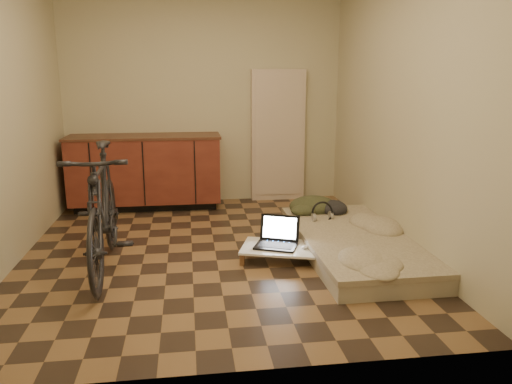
{
  "coord_description": "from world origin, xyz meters",
  "views": [
    {
      "loc": [
        -0.23,
        -4.48,
        1.62
      ],
      "look_at": [
        0.4,
        0.04,
        0.55
      ],
      "focal_mm": 35.0,
      "sensor_mm": 36.0,
      "label": 1
    }
  ],
  "objects": [
    {
      "name": "room_shell",
      "position": [
        0.0,
        0.0,
        1.3
      ],
      "size": [
        3.5,
        4.0,
        2.6
      ],
      "color": "brown",
      "rests_on": "ground"
    },
    {
      "name": "cabinets",
      "position": [
        -0.75,
        1.7,
        0.47
      ],
      "size": [
        1.84,
        0.62,
        0.91
      ],
      "color": "black",
      "rests_on": "ground"
    },
    {
      "name": "appliance_panel",
      "position": [
        0.95,
        1.94,
        0.85
      ],
      "size": [
        0.7,
        0.1,
        1.7
      ],
      "primitive_type": "cube",
      "color": "beige",
      "rests_on": "ground"
    },
    {
      "name": "bicycle",
      "position": [
        -0.94,
        -0.35,
        0.59
      ],
      "size": [
        0.62,
        1.84,
        1.18
      ],
      "primitive_type": "imported",
      "rotation": [
        0.0,
        0.0,
        0.05
      ],
      "color": "black",
      "rests_on": "ground"
    },
    {
      "name": "futon",
      "position": [
        1.3,
        -0.23,
        0.09
      ],
      "size": [
        1.01,
        2.09,
        0.18
      ],
      "rotation": [
        0.0,
        0.0,
        0.01
      ],
      "color": "#B1A88E",
      "rests_on": "ground"
    },
    {
      "name": "clothing_pile",
      "position": [
        1.17,
        0.65,
        0.29
      ],
      "size": [
        0.56,
        0.46,
        0.22
      ],
      "primitive_type": null,
      "rotation": [
        0.0,
        0.0,
        0.01
      ],
      "color": "#323620",
      "rests_on": "futon"
    },
    {
      "name": "headphones",
      "position": [
        1.12,
        0.29,
        0.26
      ],
      "size": [
        0.27,
        0.25,
        0.17
      ],
      "primitive_type": null,
      "rotation": [
        0.0,
        0.0,
        0.09
      ],
      "color": "black",
      "rests_on": "futon"
    },
    {
      "name": "lap_desk",
      "position": [
        0.59,
        -0.31,
        0.11
      ],
      "size": [
        0.83,
        0.66,
        0.12
      ],
      "rotation": [
        0.0,
        0.0,
        -0.3
      ],
      "color": "brown",
      "rests_on": "ground"
    },
    {
      "name": "laptop",
      "position": [
        0.55,
        -0.26,
        0.17
      ],
      "size": [
        0.46,
        0.44,
        0.25
      ],
      "rotation": [
        0.0,
        0.0,
        -0.4
      ],
      "color": "black",
      "rests_on": "lap_desk"
    },
    {
      "name": "mouse",
      "position": [
        0.78,
        -0.38,
        0.14
      ],
      "size": [
        0.1,
        0.1,
        0.03
      ],
      "primitive_type": "ellipsoid",
      "rotation": [
        0.0,
        0.0,
        -0.71
      ],
      "color": "silver",
      "rests_on": "lap_desk"
    }
  ]
}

